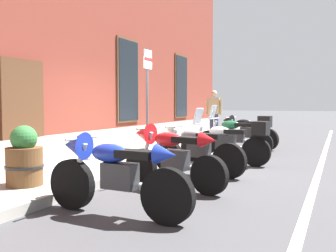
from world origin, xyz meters
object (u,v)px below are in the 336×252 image
object	(u,v)px
motorcycle_grey_naked	(196,150)
motorcycle_black_sport	(244,130)
barrel_planter	(24,159)
motorcycle_blue_sport	(112,171)
motorcycle_silver_touring	(228,141)
pedestrian_tan_coat	(214,111)
motorcycle_red_sport	(169,154)
motorcycle_green_touring	(238,134)
parking_sign	(147,87)

from	to	relation	value
motorcycle_grey_naked	motorcycle_black_sport	world-z (taller)	motorcycle_black_sport
barrel_planter	motorcycle_black_sport	bearing A→B (deg)	-12.55
motorcycle_grey_naked	motorcycle_blue_sport	bearing A→B (deg)	179.91
motorcycle_silver_touring	pedestrian_tan_coat	xyz separation A→B (m)	(4.91, 1.91, 0.60)
motorcycle_grey_naked	barrel_planter	world-z (taller)	barrel_planter
motorcycle_blue_sport	motorcycle_red_sport	xyz separation A→B (m)	(1.65, -0.04, 0.02)
pedestrian_tan_coat	barrel_planter	xyz separation A→B (m)	(-9.07, 0.13, -0.59)
motorcycle_green_touring	motorcycle_black_sport	size ratio (longest dim) A/B	1.03
motorcycle_green_touring	pedestrian_tan_coat	xyz separation A→B (m)	(3.21, 1.72, 0.57)
motorcycle_green_touring	barrel_planter	distance (m)	6.14
motorcycle_grey_naked	motorcycle_green_touring	xyz separation A→B (m)	(3.20, -0.04, 0.08)
motorcycle_blue_sport	motorcycle_green_touring	size ratio (longest dim) A/B	0.98
motorcycle_red_sport	barrel_planter	size ratio (longest dim) A/B	2.13
pedestrian_tan_coat	barrel_planter	size ratio (longest dim) A/B	1.89
motorcycle_grey_naked	barrel_planter	size ratio (longest dim) A/B	2.25
motorcycle_grey_naked	motorcycle_silver_touring	xyz separation A→B (m)	(1.49, -0.24, 0.06)
pedestrian_tan_coat	motorcycle_silver_touring	bearing A→B (deg)	-158.69
motorcycle_black_sport	barrel_planter	bearing A→B (deg)	167.45
motorcycle_grey_naked	motorcycle_red_sport	bearing A→B (deg)	-178.67
barrel_planter	parking_sign	bearing A→B (deg)	-4.10
motorcycle_blue_sport	pedestrian_tan_coat	bearing A→B (deg)	10.07
motorcycle_green_touring	pedestrian_tan_coat	distance (m)	3.68
motorcycle_grey_naked	motorcycle_silver_touring	size ratio (longest dim) A/B	0.94
motorcycle_black_sport	pedestrian_tan_coat	bearing A→B (deg)	42.39
parking_sign	barrel_planter	world-z (taller)	parking_sign
motorcycle_grey_naked	motorcycle_silver_touring	world-z (taller)	motorcycle_silver_touring
parking_sign	barrel_planter	size ratio (longest dim) A/B	2.75
motorcycle_red_sport	parking_sign	xyz separation A→B (m)	(2.24, 1.59, 1.21)
motorcycle_blue_sport	motorcycle_silver_touring	xyz separation A→B (m)	(4.50, -0.24, -0.02)
motorcycle_blue_sport	pedestrian_tan_coat	distance (m)	9.57
motorcycle_black_sport	parking_sign	distance (m)	4.27
motorcycle_black_sport	barrel_planter	xyz separation A→B (m)	(-7.41, 1.65, -0.02)
pedestrian_tan_coat	parking_sign	xyz separation A→B (m)	(-5.51, -0.12, 0.65)
motorcycle_black_sport	pedestrian_tan_coat	xyz separation A→B (m)	(1.66, 1.51, 0.57)
motorcycle_blue_sport	motorcycle_grey_naked	xyz separation A→B (m)	(3.00, -0.00, -0.08)
motorcycle_red_sport	motorcycle_black_sport	distance (m)	6.10
motorcycle_blue_sport	motorcycle_green_touring	xyz separation A→B (m)	(6.20, -0.05, 0.00)
motorcycle_silver_touring	motorcycle_blue_sport	bearing A→B (deg)	176.90
motorcycle_blue_sport	barrel_planter	distance (m)	1.84
motorcycle_grey_naked	pedestrian_tan_coat	world-z (taller)	pedestrian_tan_coat
motorcycle_red_sport	motorcycle_black_sport	size ratio (longest dim) A/B	0.95
motorcycle_black_sport	barrel_planter	distance (m)	7.59
motorcycle_black_sport	parking_sign	bearing A→B (deg)	160.10
motorcycle_blue_sport	parking_sign	xyz separation A→B (m)	(3.90, 1.55, 1.22)
motorcycle_black_sport	motorcycle_green_touring	bearing A→B (deg)	-172.59
motorcycle_blue_sport	motorcycle_grey_naked	bearing A→B (deg)	-0.09
motorcycle_silver_touring	pedestrian_tan_coat	distance (m)	5.30
pedestrian_tan_coat	motorcycle_black_sport	bearing A→B (deg)	-137.61
motorcycle_black_sport	motorcycle_red_sport	bearing A→B (deg)	-178.19
motorcycle_grey_naked	motorcycle_black_sport	xyz separation A→B (m)	(4.74, 0.16, 0.08)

